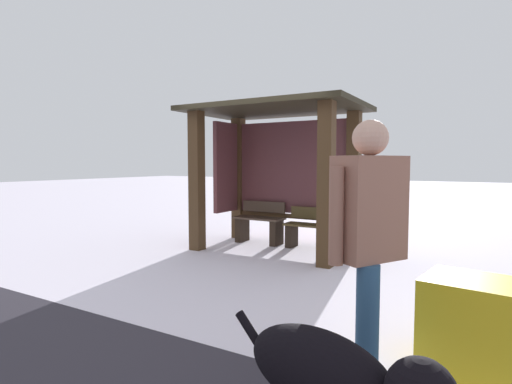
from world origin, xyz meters
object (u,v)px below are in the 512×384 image
Objects in this scene: bench_center_inside at (311,231)px; person_walking at (369,231)px; bench_left_inside at (260,225)px; grit_bin at (477,326)px; dog at (332,376)px; bus_shelter at (275,152)px.

bench_center_inside is 4.40m from person_walking.
person_walking is at bearing -62.91° from bench_center_inside.
bench_left_inside is 4.95m from person_walking.
bench_left_inside is 1.34× the size of grit_bin.
grit_bin is (3.65, -3.30, -0.00)m from bench_left_inside.
dog is at bearing -57.01° from bench_left_inside.
person_walking is at bearing -54.71° from bus_shelter.
bench_center_inside is at bearing 117.09° from person_walking.
dog is at bearing -85.09° from person_walking.
dog is at bearing -66.67° from bench_center_inside.
person_walking reaches higher than bench_left_inside.
bench_left_inside reaches higher than grit_bin.
bus_shelter is 4.52m from person_walking.
grit_bin is at bearing 69.10° from dog.
grit_bin is (0.56, 1.46, -0.17)m from dog.
grit_bin is at bearing 41.68° from person_walking.
bench_left_inside is at bearing 122.99° from dog.
bus_shelter reaches higher than bench_center_inside.
person_walking reaches higher than dog.
dog reaches higher than grit_bin.
bench_center_inside is at bearing 113.33° from dog.
dog is 1.57m from grit_bin.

